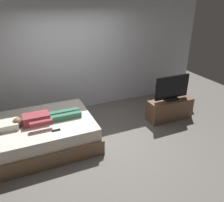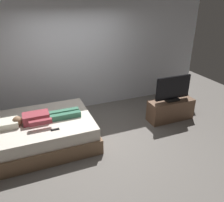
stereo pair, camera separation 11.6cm
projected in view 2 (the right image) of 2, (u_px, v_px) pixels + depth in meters
name	position (u px, v px, depth m)	size (l,w,h in m)	color
ground_plane	(98.00, 141.00, 4.60)	(10.00, 10.00, 0.00)	slate
back_wall	(89.00, 54.00, 5.59)	(6.40, 0.10, 2.80)	silver
bed	(44.00, 132.00, 4.44)	(1.96, 1.55, 0.54)	brown
pillow	(4.00, 124.00, 4.07)	(0.48, 0.34, 0.12)	silver
person	(43.00, 117.00, 4.26)	(1.26, 0.46, 0.18)	#993842
remote	(55.00, 129.00, 4.00)	(0.15, 0.04, 0.02)	black
tv_stand	(170.00, 110.00, 5.35)	(1.10, 0.40, 0.50)	brown
tv	(173.00, 89.00, 5.12)	(0.88, 0.20, 0.59)	black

